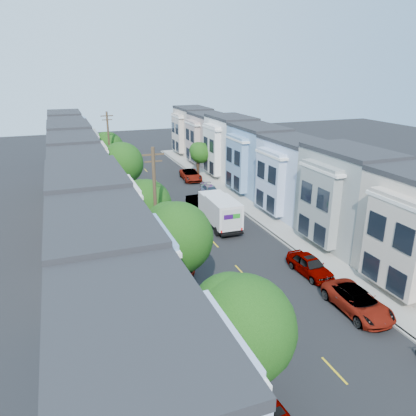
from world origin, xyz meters
TOP-DOWN VIEW (x-y plane):
  - ground at (0.00, 0.00)m, footprint 160.00×160.00m
  - road_slab at (0.00, 15.00)m, footprint 12.00×70.00m
  - curb_left at (-6.05, 15.00)m, footprint 0.30×70.00m
  - curb_right at (6.05, 15.00)m, footprint 0.30×70.00m
  - sidewalk_left at (-7.35, 15.00)m, footprint 2.60×70.00m
  - sidewalk_right at (7.35, 15.00)m, footprint 2.60×70.00m
  - centerline at (0.00, 15.00)m, footprint 0.12×70.00m
  - townhouse_row_left at (-11.15, 15.00)m, footprint 5.00×70.00m
  - townhouse_row_right at (11.15, 15.00)m, footprint 5.00×70.00m
  - tree_a at (-6.30, -13.19)m, footprint 4.69×4.69m
  - tree_b at (-6.30, -3.37)m, footprint 4.70×4.70m
  - tree_c at (-6.30, 5.93)m, footprint 4.35×4.35m
  - tree_d at (-6.30, 18.10)m, footprint 4.69×4.69m
  - tree_e at (-6.30, 31.44)m, footprint 4.70×4.70m
  - tree_far_r at (6.90, 29.63)m, footprint 3.10×3.10m
  - utility_pole_near at (-6.30, 2.00)m, footprint 1.60×0.26m
  - utility_pole_far at (-6.30, 28.00)m, footprint 1.60×0.26m
  - fedex_truck at (2.05, 9.62)m, footprint 2.53×6.57m
  - lead_sedan at (1.82, 15.89)m, footprint 1.72×4.25m
  - parked_left_b at (-4.90, -7.34)m, footprint 2.03×4.68m
  - parked_left_c at (-4.90, 2.18)m, footprint 2.37×4.87m
  - parked_left_d at (-4.90, 12.45)m, footprint 1.91×4.54m
  - parked_right_a at (4.90, -7.85)m, footprint 2.60×5.47m
  - parked_right_b at (4.90, -2.26)m, footprint 2.04×4.83m
  - parked_right_c at (4.90, 19.84)m, footprint 1.80×4.22m
  - parked_right_d at (4.90, 27.96)m, footprint 2.97×5.60m

SIDE VIEW (x-z plane):
  - ground at x=0.00m, z-range 0.00..0.00m
  - centerline at x=0.00m, z-range -0.01..0.01m
  - townhouse_row_left at x=-11.15m, z-range -4.25..4.25m
  - townhouse_row_right at x=11.15m, z-range -4.25..4.25m
  - road_slab at x=0.00m, z-range 0.00..0.02m
  - curb_left at x=-6.05m, z-range 0.00..0.15m
  - curb_right at x=6.05m, z-range 0.00..0.15m
  - sidewalk_left at x=-7.35m, z-range 0.00..0.15m
  - sidewalk_right at x=7.35m, z-range 0.00..0.15m
  - parked_right_c at x=4.90m, z-range 0.00..1.26m
  - parked_left_c at x=-4.90m, z-range 0.00..1.33m
  - lead_sedan at x=1.82m, z-range 0.00..1.39m
  - parked_left_d at x=-4.90m, z-range 0.00..1.45m
  - parked_left_b at x=-4.90m, z-range 0.00..1.49m
  - parked_right_d at x=4.90m, z-range 0.00..1.50m
  - parked_right_a at x=4.90m, z-range 0.00..1.51m
  - parked_right_b at x=4.90m, z-range 0.00..1.54m
  - fedex_truck at x=2.05m, z-range 0.18..3.34m
  - tree_far_r at x=6.90m, z-range 0.97..6.08m
  - tree_c at x=-6.30m, z-range 1.15..7.86m
  - tree_e at x=-6.30m, z-range 1.18..8.27m
  - tree_a at x=-6.30m, z-range 1.34..8.76m
  - utility_pole_near at x=-6.30m, z-range 0.15..10.15m
  - utility_pole_far at x=-6.30m, z-range 0.15..10.15m
  - tree_b at x=-6.30m, z-range 1.43..9.03m
  - tree_d at x=-6.30m, z-range 1.54..9.37m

